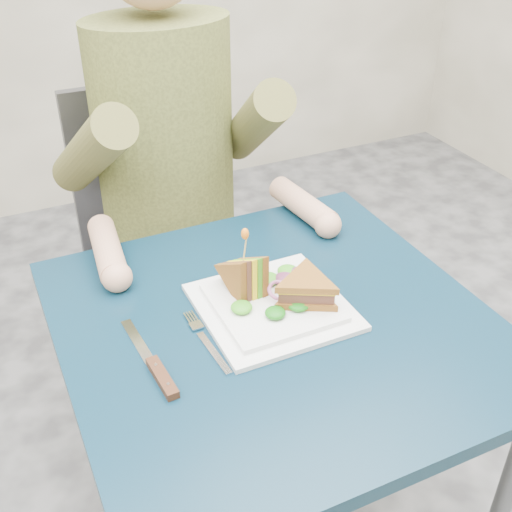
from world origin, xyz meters
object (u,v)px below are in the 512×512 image
table (275,353)px  fork (207,343)px  plate (272,305)px  knife (158,371)px  sandwich_flat (306,289)px  chair (163,229)px  diner (165,114)px  sandwich_upright (245,277)px

table → fork: 0.16m
plate → knife: plate is taller
sandwich_flat → fork: size_ratio=0.99×
fork → knife: knife is taller
chair → knife: bearing=-107.5°
sandwich_flat → knife: sandwich_flat is taller
diner → fork: 0.64m
fork → plate: bearing=15.5°
table → sandwich_flat: sandwich_flat is taller
plate → knife: (-0.24, -0.07, -0.00)m
sandwich_flat → fork: sandwich_flat is taller
chair → knife: (-0.24, -0.74, 0.20)m
sandwich_flat → knife: 0.30m
knife → plate: bearing=16.6°
table → sandwich_flat: size_ratio=4.24×
diner → knife: 0.70m
sandwich_flat → fork: 0.20m
table → sandwich_flat: (0.06, 0.01, 0.12)m
sandwich_upright → sandwich_flat: bearing=-38.3°
sandwich_upright → knife: (-0.21, -0.12, -0.05)m
diner → sandwich_upright: (-0.03, -0.51, -0.13)m
table → sandwich_flat: 0.14m
sandwich_upright → fork: sandwich_upright is taller
knife → diner: bearing=69.6°
chair → table: bearing=-90.0°
diner → fork: bearing=-102.8°
plate → table: bearing=-104.2°
chair → sandwich_flat: chair is taller
table → chair: 0.71m
chair → knife: chair is taller
table → sandwich_upright: (-0.03, 0.08, 0.13)m
table → diner: bearing=90.0°
diner → sandwich_flat: bearing=-83.9°
diner → sandwich_flat: 0.60m
chair → sandwich_upright: chair is taller
plate → sandwich_upright: size_ratio=2.10×
plate → sandwich_flat: (0.06, -0.02, 0.04)m
sandwich_flat → diner: bearing=96.1°
diner → sandwich_flat: size_ratio=4.21×
diner → sandwich_flat: (0.06, -0.58, -0.14)m
diner → sandwich_upright: size_ratio=6.03×
diner → sandwich_upright: diner is taller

